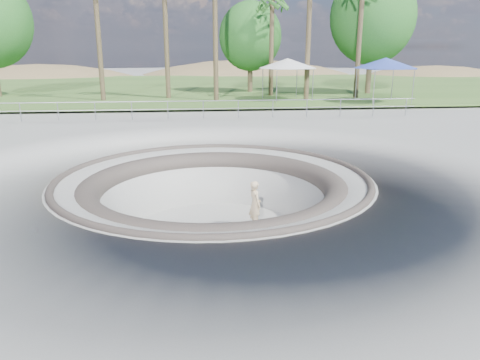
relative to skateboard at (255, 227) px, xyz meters
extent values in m
plane|color=#9E9D99|center=(-1.40, -0.11, 1.83)|extent=(180.00, 180.00, 0.00)
torus|color=#9E9D99|center=(-1.40, -0.11, -0.17)|extent=(14.00, 14.00, 4.00)
cylinder|color=#9E9D99|center=(-1.40, -0.11, -0.12)|extent=(6.60, 6.60, 0.10)
torus|color=#4A423B|center=(-1.40, -0.11, 1.81)|extent=(10.24, 10.24, 0.24)
torus|color=#4A423B|center=(-1.40, -0.11, 1.38)|extent=(8.91, 8.91, 0.81)
cube|color=#3C6227|center=(-1.40, 33.89, 2.05)|extent=(180.00, 36.00, 0.12)
ellipsoid|color=brown|center=(-23.40, 54.89, -4.61)|extent=(50.40, 36.00, 23.40)
ellipsoid|color=brown|center=(6.60, 59.89, -6.04)|extent=(61.60, 44.00, 28.60)
ellipsoid|color=brown|center=(33.60, 51.89, -3.54)|extent=(42.00, 30.00, 19.50)
cylinder|color=gray|center=(-1.40, 11.89, 3.00)|extent=(25.00, 0.05, 0.05)
cylinder|color=gray|center=(-1.40, 11.89, 2.55)|extent=(25.00, 0.05, 0.05)
cube|color=olive|center=(0.00, 0.00, 0.01)|extent=(0.93, 0.61, 0.02)
cylinder|color=#B4B4B9|center=(0.00, 0.00, -0.03)|extent=(0.11, 0.19, 0.04)
cylinder|color=#B4B4B9|center=(0.00, 0.00, -0.03)|extent=(0.11, 0.19, 0.04)
cylinder|color=beige|center=(0.00, 0.00, -0.04)|extent=(0.08, 0.06, 0.07)
cylinder|color=beige|center=(0.00, 0.00, -0.04)|extent=(0.08, 0.06, 0.07)
cylinder|color=beige|center=(0.00, 0.00, -0.04)|extent=(0.08, 0.06, 0.07)
cylinder|color=beige|center=(0.00, 0.00, -0.04)|extent=(0.08, 0.06, 0.07)
imported|color=beige|center=(0.00, 0.00, 0.83)|extent=(0.55, 0.68, 1.63)
cylinder|color=gray|center=(3.65, 18.66, 3.22)|extent=(0.06, 0.06, 2.22)
cylinder|color=gray|center=(6.47, 18.66, 3.22)|extent=(0.06, 0.06, 2.22)
cylinder|color=gray|center=(3.65, 21.48, 3.22)|extent=(0.06, 0.06, 2.22)
cylinder|color=gray|center=(6.47, 21.48, 3.22)|extent=(0.06, 0.06, 2.22)
cube|color=silver|center=(5.06, 20.07, 4.43)|extent=(3.59, 3.59, 0.08)
cone|color=silver|center=(5.06, 20.07, 4.78)|extent=(5.86, 5.86, 0.71)
cylinder|color=gray|center=(10.17, 16.44, 3.24)|extent=(0.06, 0.06, 2.28)
cylinder|color=gray|center=(13.07, 16.44, 3.24)|extent=(0.06, 0.06, 2.28)
cylinder|color=gray|center=(10.17, 19.34, 3.24)|extent=(0.06, 0.06, 2.28)
cylinder|color=gray|center=(13.07, 19.34, 3.24)|extent=(0.06, 0.06, 2.28)
cube|color=#2E43A8|center=(11.62, 17.89, 4.49)|extent=(3.36, 3.36, 0.08)
cone|color=#2E43A8|center=(11.62, 17.89, 4.85)|extent=(6.13, 6.13, 0.72)
cylinder|color=brown|center=(-8.60, 21.19, 6.58)|extent=(0.36, 0.36, 9.16)
cylinder|color=brown|center=(-3.84, 22.40, 6.85)|extent=(0.36, 0.36, 9.72)
cylinder|color=brown|center=(-0.22, 20.43, 8.51)|extent=(0.36, 0.36, 13.03)
cylinder|color=brown|center=(4.40, 23.49, 5.89)|extent=(0.36, 0.36, 7.79)
cylinder|color=brown|center=(6.49, 19.88, 6.42)|extent=(0.36, 0.36, 8.85)
cylinder|color=brown|center=(10.72, 21.05, 6.46)|extent=(0.36, 0.36, 8.94)
cylinder|color=brown|center=(3.11, 26.86, 4.24)|extent=(0.44, 0.44, 4.49)
ellipsoid|color=#1E551D|center=(3.11, 26.86, 6.81)|extent=(5.37, 4.88, 5.85)
cylinder|color=brown|center=(12.95, 24.44, 4.94)|extent=(0.44, 0.44, 5.89)
ellipsoid|color=#1E551D|center=(12.95, 24.44, 8.31)|extent=(7.03, 6.39, 7.67)
camera|label=1|loc=(-2.01, -14.81, 5.94)|focal=35.00mm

